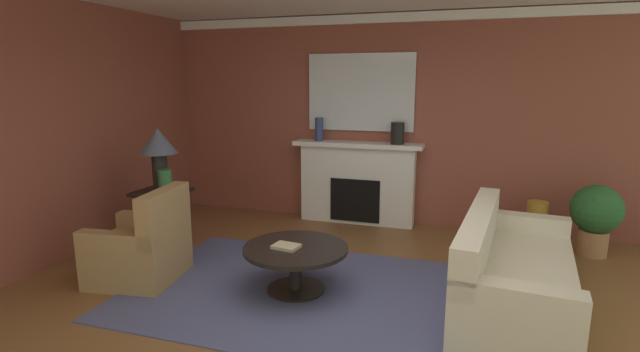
# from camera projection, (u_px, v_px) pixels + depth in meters

# --- Properties ---
(ground_plane) EXTENTS (8.73, 8.73, 0.00)m
(ground_plane) POSITION_uv_depth(u_px,v_px,m) (347.00, 313.00, 4.11)
(ground_plane) COLOR brown
(wall_fireplace) EXTENTS (7.31, 0.12, 2.89)m
(wall_fireplace) POSITION_uv_depth(u_px,v_px,m) (401.00, 121.00, 6.51)
(wall_fireplace) COLOR brown
(wall_fireplace) RESTS_ON ground_plane
(wall_window) EXTENTS (0.12, 6.23, 2.89)m
(wall_window) POSITION_uv_depth(u_px,v_px,m) (52.00, 132.00, 5.13)
(wall_window) COLOR brown
(wall_window) RESTS_ON ground_plane
(crown_moulding) EXTENTS (7.31, 0.08, 0.12)m
(crown_moulding) POSITION_uv_depth(u_px,v_px,m) (403.00, 17.00, 6.16)
(crown_moulding) COLOR white
(area_rug) EXTENTS (3.16, 2.29, 0.01)m
(area_rug) POSITION_uv_depth(u_px,v_px,m) (296.00, 290.00, 4.55)
(area_rug) COLOR #4C517A
(area_rug) RESTS_ON ground_plane
(fireplace) EXTENTS (1.80, 0.35, 1.15)m
(fireplace) POSITION_uv_depth(u_px,v_px,m) (357.00, 185.00, 6.66)
(fireplace) COLOR white
(fireplace) RESTS_ON ground_plane
(mantel_mirror) EXTENTS (1.49, 0.04, 1.05)m
(mantel_mirror) POSITION_uv_depth(u_px,v_px,m) (361.00, 92.00, 6.51)
(mantel_mirror) COLOR silver
(sofa) EXTENTS (1.13, 2.19, 0.85)m
(sofa) POSITION_uv_depth(u_px,v_px,m) (512.00, 276.00, 4.16)
(sofa) COLOR beige
(sofa) RESTS_ON ground_plane
(armchair_near_window) EXTENTS (0.90, 0.90, 0.95)m
(armchair_near_window) POSITION_uv_depth(u_px,v_px,m) (142.00, 250.00, 4.77)
(armchair_near_window) COLOR #9E7A4C
(armchair_near_window) RESTS_ON ground_plane
(coffee_table) EXTENTS (1.00, 1.00, 0.45)m
(coffee_table) POSITION_uv_depth(u_px,v_px,m) (296.00, 258.00, 4.49)
(coffee_table) COLOR black
(coffee_table) RESTS_ON ground_plane
(side_table) EXTENTS (0.56, 0.56, 0.70)m
(side_table) POSITION_uv_depth(u_px,v_px,m) (163.00, 215.00, 5.71)
(side_table) COLOR black
(side_table) RESTS_ON ground_plane
(table_lamp) EXTENTS (0.44, 0.44, 0.75)m
(table_lamp) POSITION_uv_depth(u_px,v_px,m) (159.00, 147.00, 5.54)
(table_lamp) COLOR black
(table_lamp) RESTS_ON side_table
(vase_mantel_left) EXTENTS (0.11, 0.11, 0.33)m
(vase_mantel_left) POSITION_uv_depth(u_px,v_px,m) (319.00, 129.00, 6.62)
(vase_mantel_left) COLOR navy
(vase_mantel_left) RESTS_ON fireplace
(vase_on_side_table) EXTENTS (0.16, 0.16, 0.28)m
(vase_on_side_table) POSITION_uv_depth(u_px,v_px,m) (165.00, 182.00, 5.46)
(vase_on_side_table) COLOR #33703D
(vase_on_side_table) RESTS_ON side_table
(vase_tall_corner) EXTENTS (0.25, 0.25, 0.56)m
(vase_tall_corner) POSITION_uv_depth(u_px,v_px,m) (536.00, 224.00, 5.74)
(vase_tall_corner) COLOR #B7892D
(vase_tall_corner) RESTS_ON ground_plane
(vase_mantel_right) EXTENTS (0.18, 0.18, 0.29)m
(vase_mantel_right) POSITION_uv_depth(u_px,v_px,m) (397.00, 133.00, 6.29)
(vase_mantel_right) COLOR black
(vase_mantel_right) RESTS_ON fireplace
(book_red_cover) EXTENTS (0.27, 0.22, 0.03)m
(book_red_cover) POSITION_uv_depth(u_px,v_px,m) (286.00, 246.00, 4.43)
(book_red_cover) COLOR tan
(book_red_cover) RESTS_ON coffee_table
(potted_plant) EXTENTS (0.56, 0.56, 0.83)m
(potted_plant) POSITION_uv_depth(u_px,v_px,m) (596.00, 214.00, 5.40)
(potted_plant) COLOR #A8754C
(potted_plant) RESTS_ON ground_plane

